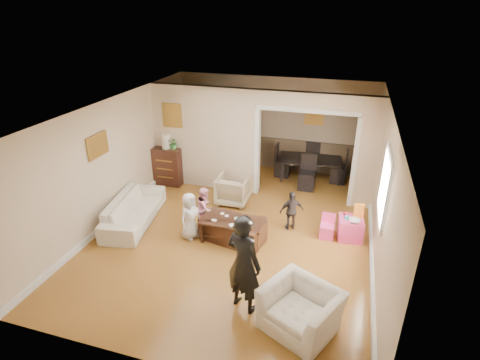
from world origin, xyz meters
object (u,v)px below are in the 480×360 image
(armchair_back, at_px, (233,190))
(play_table, at_px, (350,228))
(coffee_table, at_px, (233,230))
(cyan_cup, at_px, (347,217))
(child_kneel_b, at_px, (205,208))
(adult_person, at_px, (244,264))
(child_kneel_a, at_px, (190,216))
(dining_table, at_px, (310,169))
(sofa, at_px, (134,210))
(child_toddler, at_px, (292,211))
(armchair_front, at_px, (301,309))
(coffee_cup, at_px, (237,220))
(table_lamp, at_px, (166,141))
(dresser, at_px, (168,166))

(armchair_back, height_order, play_table, armchair_back)
(play_table, bearing_deg, armchair_back, 164.13)
(coffee_table, relative_size, cyan_cup, 15.59)
(child_kneel_b, bearing_deg, coffee_table, -121.56)
(adult_person, bearing_deg, cyan_cup, -99.21)
(child_kneel_a, bearing_deg, dining_table, -7.00)
(sofa, distance_m, child_toddler, 3.40)
(armchair_front, xyz_separation_m, play_table, (0.63, 2.63, -0.11))
(coffee_cup, xyz_separation_m, dining_table, (1.00, 3.48, -0.22))
(adult_person, bearing_deg, child_kneel_b, -33.17)
(sofa, bearing_deg, child_kneel_b, -91.10)
(armchair_back, height_order, coffee_table, armchair_back)
(armchair_back, relative_size, dining_table, 0.45)
(table_lamp, relative_size, child_toddler, 0.41)
(dresser, bearing_deg, armchair_back, -15.16)
(coffee_cup, relative_size, dining_table, 0.06)
(sofa, distance_m, adult_person, 3.52)
(coffee_table, xyz_separation_m, coffee_cup, (0.10, -0.05, 0.28))
(play_table, bearing_deg, child_kneel_b, -171.39)
(adult_person, relative_size, child_kneel_b, 1.77)
(child_kneel_b, relative_size, child_toddler, 1.07)
(coffee_cup, height_order, child_kneel_a, child_kneel_a)
(armchair_back, height_order, child_toddler, child_toddler)
(sofa, bearing_deg, coffee_cup, -102.41)
(coffee_table, relative_size, dining_table, 0.75)
(armchair_front, height_order, adult_person, adult_person)
(armchair_back, distance_m, child_kneel_a, 1.72)
(dining_table, bearing_deg, child_kneel_a, -126.92)
(coffee_table, distance_m, play_table, 2.38)
(play_table, height_order, adult_person, adult_person)
(dresser, height_order, dining_table, dresser)
(adult_person, bearing_deg, child_kneel_a, -23.24)
(play_table, bearing_deg, sofa, -171.40)
(coffee_table, bearing_deg, armchair_back, 107.23)
(dresser, bearing_deg, dining_table, 21.30)
(table_lamp, distance_m, child_toddler, 3.78)
(dresser, distance_m, table_lamp, 0.68)
(armchair_front, xyz_separation_m, coffee_cup, (-1.53, 1.83, 0.18))
(armchair_front, height_order, child_kneel_a, child_kneel_a)
(coffee_table, height_order, cyan_cup, cyan_cup)
(cyan_cup, relative_size, dining_table, 0.05)
(table_lamp, bearing_deg, child_kneel_a, -54.47)
(child_kneel_a, bearing_deg, adult_person, -113.17)
(child_kneel_a, bearing_deg, play_table, -52.25)
(dining_table, height_order, child_kneel_b, child_kneel_b)
(table_lamp, relative_size, child_kneel_b, 0.39)
(cyan_cup, bearing_deg, coffee_cup, -160.03)
(child_kneel_a, xyz_separation_m, child_kneel_b, (0.15, 0.45, -0.03))
(sofa, relative_size, child_toddler, 2.32)
(dresser, distance_m, dining_table, 3.79)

